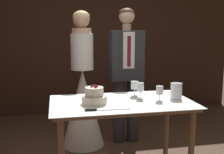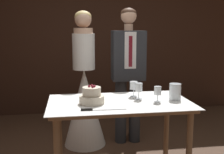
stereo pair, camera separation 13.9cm
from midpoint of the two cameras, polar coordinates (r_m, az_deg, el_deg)
wall_back at (r=5.05m, az=-5.69°, el=8.92°), size 5.37×0.12×2.86m
cake_table at (r=2.73m, az=0.52°, el=-7.05°), size 1.36×0.78×0.81m
tiered_cake at (r=2.61m, az=-5.13°, el=-4.02°), size 0.23×0.23×0.18m
cake_knife at (r=2.41m, az=-4.37°, el=-6.65°), size 0.39×0.04×0.02m
wine_glass_near at (r=2.72m, az=8.16°, el=-2.80°), size 0.07×0.07×0.15m
wine_glass_middle at (r=2.89m, az=3.28°, el=-1.77°), size 0.08×0.08×0.16m
wine_glass_far at (r=2.79m, az=4.37°, el=-2.21°), size 0.07×0.07×0.16m
hurricane_candle at (r=2.83m, az=11.54°, el=-2.90°), size 0.11×0.11×0.16m
bride at (r=3.62m, az=-7.05°, el=-4.17°), size 0.54×0.54×1.72m
groom at (r=3.64m, az=1.83°, el=1.54°), size 0.42×0.25×1.76m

